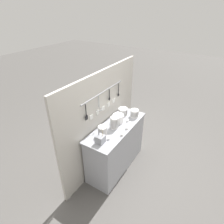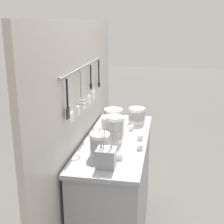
% 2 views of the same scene
% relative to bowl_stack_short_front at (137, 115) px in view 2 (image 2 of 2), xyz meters
% --- Properties ---
extents(counter, '(1.30, 0.49, 0.88)m').
position_rel_bowl_stack_short_front_xyz_m(counter, '(-0.44, 0.12, -0.51)').
color(counter, '#9EA0A8').
rests_on(counter, ground).
extents(back_wall, '(2.10, 0.11, 1.79)m').
position_rel_bowl_stack_short_front_xyz_m(back_wall, '(-0.44, 0.40, -0.06)').
color(back_wall, '#BCB7AD').
rests_on(back_wall, ground).
extents(bowl_stack_short_front, '(0.15, 0.15, 0.14)m').
position_rel_bowl_stack_short_front_xyz_m(bowl_stack_short_front, '(0.00, 0.00, 0.00)').
color(bowl_stack_short_front, white).
rests_on(bowl_stack_short_front, counter).
extents(bowl_stack_back_corner, '(0.13, 0.13, 0.20)m').
position_rel_bowl_stack_short_front_xyz_m(bowl_stack_back_corner, '(-0.48, 0.13, 0.03)').
color(bowl_stack_back_corner, white).
rests_on(bowl_stack_back_corner, counter).
extents(bowl_stack_nested_right, '(0.14, 0.14, 0.16)m').
position_rel_bowl_stack_short_front_xyz_m(bowl_stack_nested_right, '(-0.75, 0.18, 0.01)').
color(bowl_stack_nested_right, white).
rests_on(bowl_stack_nested_right, counter).
extents(bowl_stack_tall_left, '(0.16, 0.16, 0.13)m').
position_rel_bowl_stack_short_front_xyz_m(bowl_stack_tall_left, '(-0.06, 0.20, -0.00)').
color(bowl_stack_tall_left, white).
rests_on(bowl_stack_tall_left, counter).
extents(plate_stack, '(0.19, 0.19, 0.13)m').
position_rel_bowl_stack_short_front_xyz_m(plate_stack, '(-0.29, 0.16, -0.00)').
color(plate_stack, white).
rests_on(plate_stack, counter).
extents(steel_mixing_bowl, '(0.10, 0.10, 0.04)m').
position_rel_bowl_stack_short_front_xyz_m(steel_mixing_bowl, '(0.14, 0.28, -0.05)').
color(steel_mixing_bowl, '#93969E').
rests_on(steel_mixing_bowl, counter).
extents(cutlery_caddy, '(0.12, 0.12, 0.26)m').
position_rel_bowl_stack_short_front_xyz_m(cutlery_caddy, '(-0.92, 0.10, -0.01)').
color(cutlery_caddy, '#93969E').
rests_on(cutlery_caddy, counter).
extents(cup_edge_near, '(0.04, 0.04, 0.04)m').
position_rel_bowl_stack_short_front_xyz_m(cup_edge_near, '(-0.61, -0.08, -0.05)').
color(cup_edge_near, white).
rests_on(cup_edge_near, counter).
extents(cup_centre, '(0.04, 0.04, 0.04)m').
position_rel_bowl_stack_short_front_xyz_m(cup_centre, '(-0.20, 0.03, -0.05)').
color(cup_centre, white).
rests_on(cup_centre, counter).
extents(cup_mid_row, '(0.04, 0.04, 0.04)m').
position_rel_bowl_stack_short_front_xyz_m(cup_mid_row, '(-0.79, 0.04, -0.05)').
color(cup_mid_row, white).
rests_on(cup_mid_row, counter).
extents(cup_edge_far, '(0.04, 0.04, 0.04)m').
position_rel_bowl_stack_short_front_xyz_m(cup_edge_far, '(-0.41, -0.07, -0.05)').
color(cup_edge_far, white).
rests_on(cup_edge_far, counter).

